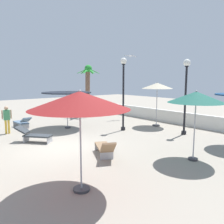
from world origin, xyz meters
TOP-DOWN VIEW (x-y plane):
  - ground_plane at (0.00, 0.00)m, footprint 56.00×56.00m
  - boundary_wall at (0.00, 9.16)m, footprint 25.20×0.30m
  - patio_umbrella_0 at (5.07, 3.25)m, footprint 2.20×2.20m
  - patio_umbrella_1 at (-0.28, 7.44)m, footprint 2.10×2.10m
  - patio_umbrella_2 at (-3.60, 2.33)m, footprint 3.19×3.19m
  - patio_umbrella_3 at (4.38, -1.58)m, footprint 2.83×2.83m
  - palm_tree_1 at (-6.96, 6.22)m, footprint 2.03×1.91m
  - lamp_post_0 at (-0.76, 4.76)m, footprint 0.40×0.40m
  - lamp_post_1 at (2.36, 6.77)m, footprint 0.41×0.41m
  - lounge_chair_0 at (-5.53, 0.00)m, footprint 1.89×0.68m
  - lounge_chair_1 at (2.45, 0.78)m, footprint 1.94×1.32m
  - lounge_chair_2 at (-1.61, -0.71)m, footprint 1.77×1.62m
  - guest_1 at (-4.47, -1.21)m, footprint 0.32×0.55m
  - seagull_0 at (-4.05, 8.52)m, footprint 0.48×1.07m

SIDE VIEW (x-z plane):
  - ground_plane at x=0.00m, z-range 0.00..0.00m
  - lounge_chair_1 at x=2.45m, z-range -0.03..0.81m
  - lounge_chair_0 at x=-5.53m, z-range -0.01..0.81m
  - lounge_chair_2 at x=-1.61m, z-range -0.01..0.81m
  - boundary_wall at x=0.00m, z-range 0.00..0.92m
  - guest_1 at x=-4.47m, z-range 0.17..1.83m
  - patio_umbrella_2 at x=-3.60m, z-range 1.06..3.56m
  - patio_umbrella_0 at x=5.07m, z-range 1.12..3.93m
  - patio_umbrella_3 at x=4.38m, z-range 1.16..4.10m
  - palm_tree_1 at x=-6.96m, z-range 0.52..4.99m
  - patio_umbrella_1 at x=-0.28m, z-range 1.23..4.28m
  - lamp_post_1 at x=2.36m, z-range 0.67..5.04m
  - lamp_post_0 at x=-0.76m, z-range 0.64..5.18m
  - seagull_0 at x=-4.05m, z-range 5.06..5.22m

